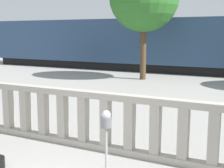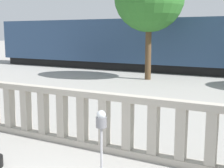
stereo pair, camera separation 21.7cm
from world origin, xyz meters
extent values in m
cube|color=#ADA599|center=(0.00, 3.17, 0.07)|extent=(18.00, 0.24, 0.14)
cube|color=#ADA599|center=(0.00, 3.17, 1.23)|extent=(18.00, 0.24, 0.14)
cube|color=#ADA599|center=(-2.83, 3.17, 0.65)|extent=(0.20, 0.20, 1.02)
cube|color=#ADA599|center=(-2.27, 3.17, 0.65)|extent=(0.20, 0.20, 1.02)
cube|color=#ADA599|center=(-1.70, 3.17, 0.65)|extent=(0.20, 0.20, 1.02)
cube|color=#ADA599|center=(-1.13, 3.17, 0.65)|extent=(0.20, 0.20, 1.02)
cube|color=#ADA599|center=(-0.57, 3.17, 0.65)|extent=(0.20, 0.20, 1.02)
cube|color=#ADA599|center=(0.00, 3.17, 0.65)|extent=(0.20, 0.20, 1.02)
cube|color=#ADA599|center=(0.57, 3.17, 0.65)|extent=(0.20, 0.20, 1.02)
cube|color=#ADA599|center=(1.13, 3.17, 0.65)|extent=(0.20, 0.20, 1.02)
cube|color=#ADA599|center=(1.70, 3.17, 0.65)|extent=(0.20, 0.20, 1.02)
cube|color=#ADA599|center=(2.27, 3.17, 0.65)|extent=(0.20, 0.20, 1.02)
cylinder|color=#99999E|center=(0.81, 1.65, 0.53)|extent=(0.04, 0.04, 1.06)
cylinder|color=slate|center=(0.81, 1.65, 1.15)|extent=(0.18, 0.18, 0.17)
sphere|color=#B2B7BC|center=(0.81, 1.65, 1.27)|extent=(0.15, 0.15, 0.15)
cube|color=black|center=(-5.93, 17.64, 0.28)|extent=(21.50, 2.26, 0.55)
cube|color=navy|center=(-5.93, 17.64, 2.03)|extent=(21.94, 2.82, 2.96)
cylinder|color=#4C3823|center=(-3.12, 13.59, 1.54)|extent=(0.33, 0.33, 3.07)
camera|label=1|loc=(3.05, -2.64, 2.56)|focal=50.00mm
camera|label=2|loc=(3.24, -2.54, 2.56)|focal=50.00mm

